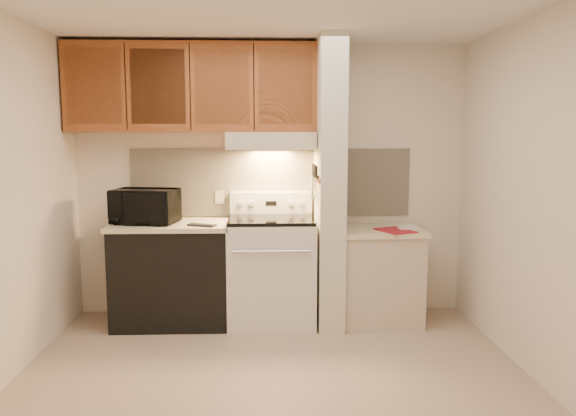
{
  "coord_description": "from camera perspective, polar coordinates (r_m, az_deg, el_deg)",
  "views": [
    {
      "loc": [
        -0.03,
        -3.75,
        1.68
      ],
      "look_at": [
        0.13,
        0.75,
        1.09
      ],
      "focal_mm": 35.0,
      "sensor_mm": 36.0,
      "label": 1
    }
  ],
  "objects": [
    {
      "name": "range_knob_right_inner",
      "position": [
        5.18,
        0.26,
        0.5
      ],
      "size": [
        0.05,
        0.02,
        0.05
      ],
      "primitive_type": "cylinder",
      "rotation": [
        1.57,
        0.0,
        0.0
      ],
      "color": "silver",
      "rests_on": "range_backguard"
    },
    {
      "name": "right_countertop",
      "position": [
        5.07,
        9.34,
        -2.28
      ],
      "size": [
        0.74,
        0.64,
        0.04
      ],
      "primitive_type": "cube",
      "color": "beige",
      "rests_on": "right_cab_base"
    },
    {
      "name": "partition_pillar",
      "position": [
        4.94,
        4.21,
        2.47
      ],
      "size": [
        0.22,
        0.7,
        2.5
      ],
      "primitive_type": "cube",
      "color": "beige",
      "rests_on": "floor"
    },
    {
      "name": "range_body",
      "position": [
        5.05,
        -1.68,
        -6.51
      ],
      "size": [
        0.76,
        0.65,
        0.92
      ],
      "primitive_type": "cube",
      "color": "silver",
      "rests_on": "floor"
    },
    {
      "name": "cooktop",
      "position": [
        4.96,
        -1.71,
        -1.17
      ],
      "size": [
        0.74,
        0.64,
        0.03
      ],
      "primitive_type": "cube",
      "color": "black",
      "rests_on": "range_body"
    },
    {
      "name": "knife_blade_e",
      "position": [
        5.04,
        2.55,
        2.12
      ],
      "size": [
        0.01,
        0.04,
        0.18
      ],
      "primitive_type": "cube",
      "color": "silver",
      "rests_on": "knife_strip"
    },
    {
      "name": "red_folder",
      "position": [
        4.94,
        10.83,
        -2.26
      ],
      "size": [
        0.35,
        0.4,
        0.01
      ],
      "primitive_type": "cube",
      "rotation": [
        0.0,
        0.0,
        0.41
      ],
      "color": "#A61927",
      "rests_on": "right_countertop"
    },
    {
      "name": "cab_gap_c",
      "position": [
        4.93,
        -3.48,
        12.18
      ],
      "size": [
        0.01,
        0.01,
        0.73
      ],
      "primitive_type": "cube",
      "color": "black",
      "rests_on": "upper_cabinets"
    },
    {
      "name": "knife_handle_a",
      "position": [
        4.7,
        2.89,
        3.69
      ],
      "size": [
        0.02,
        0.02,
        0.1
      ],
      "primitive_type": "cylinder",
      "color": "black",
      "rests_on": "knife_strip"
    },
    {
      "name": "cab_gap_b",
      "position": [
        4.97,
        -9.92,
        12.04
      ],
      "size": [
        0.01,
        0.01,
        0.73
      ],
      "primitive_type": "cube",
      "color": "black",
      "rests_on": "upper_cabinets"
    },
    {
      "name": "floor",
      "position": [
        4.1,
        -1.53,
        -16.68
      ],
      "size": [
        3.6,
        3.6,
        0.0
      ],
      "primitive_type": "plane",
      "color": "tan",
      "rests_on": "ground"
    },
    {
      "name": "knife_blade_b",
      "position": [
        4.8,
        2.79,
        1.85
      ],
      "size": [
        0.01,
        0.04,
        0.18
      ],
      "primitive_type": "cube",
      "color": "silver",
      "rests_on": "knife_strip"
    },
    {
      "name": "range_knob_left_outer",
      "position": [
        5.18,
        -4.82,
        0.47
      ],
      "size": [
        0.05,
        0.02,
        0.05
      ],
      "primitive_type": "cylinder",
      "rotation": [
        1.57,
        0.0,
        0.0
      ],
      "color": "silver",
      "rests_on": "range_backguard"
    },
    {
      "name": "cab_door_c",
      "position": [
        4.94,
        -6.72,
        12.13
      ],
      "size": [
        0.46,
        0.01,
        0.63
      ],
      "primitive_type": "cube",
      "color": "brown",
      "rests_on": "upper_cabinets"
    },
    {
      "name": "wall_right",
      "position": [
        4.19,
        23.84,
        0.96
      ],
      "size": [
        0.02,
        3.0,
        2.5
      ],
      "primitive_type": "cube",
      "color": "silver",
      "rests_on": "floor"
    },
    {
      "name": "right_cab_base",
      "position": [
        5.16,
        9.24,
        -6.94
      ],
      "size": [
        0.7,
        0.6,
        0.81
      ],
      "primitive_type": "cube",
      "color": "beige",
      "rests_on": "floor"
    },
    {
      "name": "ceiling",
      "position": [
        3.83,
        -1.67,
        19.83
      ],
      "size": [
        3.6,
        3.6,
        0.0
      ],
      "primitive_type": "plane",
      "rotation": [
        3.14,
        0.0,
        0.0
      ],
      "color": "white",
      "rests_on": "wall_back"
    },
    {
      "name": "knife_handle_e",
      "position": [
        5.04,
        2.55,
        3.95
      ],
      "size": [
        0.02,
        0.02,
        0.1
      ],
      "primitive_type": "cylinder",
      "color": "black",
      "rests_on": "knife_strip"
    },
    {
      "name": "cab_door_a",
      "position": [
        5.14,
        -19.17,
        11.59
      ],
      "size": [
        0.46,
        0.01,
        0.63
      ],
      "primitive_type": "cube",
      "color": "brown",
      "rests_on": "upper_cabinets"
    },
    {
      "name": "wall_left",
      "position": [
        4.16,
        -27.21,
        0.73
      ],
      "size": [
        0.02,
        3.0,
        2.5
      ],
      "primitive_type": "cube",
      "color": "silver",
      "rests_on": "floor"
    },
    {
      "name": "knife_handle_d",
      "position": [
        4.96,
        2.63,
        3.89
      ],
      "size": [
        0.02,
        0.02,
        0.1
      ],
      "primitive_type": "cylinder",
      "color": "black",
      "rests_on": "knife_strip"
    },
    {
      "name": "knife_handle_b",
      "position": [
        4.79,
        2.8,
        3.76
      ],
      "size": [
        0.02,
        0.02,
        0.1
      ],
      "primitive_type": "cylinder",
      "color": "black",
      "rests_on": "knife_strip"
    },
    {
      "name": "range_hood",
      "position": [
        5.03,
        -1.75,
        6.85
      ],
      "size": [
        0.78,
        0.44,
        0.15
      ],
      "primitive_type": "cube",
      "color": "beige",
      "rests_on": "upper_cabinets"
    },
    {
      "name": "microwave",
      "position": [
        5.04,
        -14.31,
        0.18
      ],
      "size": [
        0.59,
        0.45,
        0.3
      ],
      "primitive_type": "imported",
      "rotation": [
        0.0,
        0.0,
        -0.17
      ],
      "color": "black",
      "rests_on": "left_countertop"
    },
    {
      "name": "knife_blade_c",
      "position": [
        4.87,
        2.71,
        1.82
      ],
      "size": [
        0.01,
        0.04,
        0.2
      ],
      "primitive_type": "cube",
      "color": "silver",
      "rests_on": "knife_strip"
    },
    {
      "name": "range_backguard",
      "position": [
        5.22,
        -1.73,
        0.55
      ],
      "size": [
        0.76,
        0.08,
        0.2
      ],
      "primitive_type": "cube",
      "color": "silver",
      "rests_on": "range_body"
    },
    {
      "name": "oven_mitt",
      "position": [
        5.1,
        2.52,
        2.12
      ],
      "size": [
        0.03,
        0.09,
        0.21
      ],
      "primitive_type": "cube",
      "color": "slate",
      "rests_on": "partition_pillar"
    },
    {
      "name": "range_knob_left_inner",
      "position": [
        5.18,
        -3.72,
        0.48
      ],
      "size": [
        0.05,
        0.02,
        0.05
      ],
      "primitive_type": "cylinder",
      "rotation": [
        1.57,
        0.0,
        0.0
      ],
      "color": "silver",
      "rests_on": "range_backguard"
    },
    {
      "name": "knife_strip",
      "position": [
        4.88,
        2.85,
        3.24
      ],
      "size": [
        0.02,
        0.42,
        0.04
      ],
      "primitive_type": "cube",
      "color": "black",
      "rests_on": "partition_pillar"
    },
    {
      "name": "knife_handle_c",
      "position": [
        4.87,
        2.72,
        3.82
      ],
      "size": [
        0.02,
        0.02,
        0.1
      ],
      "primitive_type": "cylinder",
      "color": "black",
      "rests_on": "knife_strip"
    },
    {
      "name": "hood_lip",
      "position": [
        4.82,
        -1.73,
        6.29
      ],
      "size": [
        0.78,
        0.04,
        0.06
      ],
      "primitive_type": "cube",
      "color": "beige",
      "rests_on": "range_hood"
    },
    {
      "name": "dishwasher_front",
      "position": [
        5.14,
        -11.62,
        -6.71
      ],
      "size": [
        1.0,
        0.63,
        0.87
      ],
      "primitive_type": "cube",
      "color": "black",
      "rests_on": "floor"
    },
    {
      "name": "oven_handle",
      "position": [
        4.65,
        -1.66,
        -4.45
      ],
      "size": [
        0.65,
        0.02,
        0.02
      ],
      "primitive_type": "cylinder",
      "rotation": [
        0.0,
        1.57,
        0.0
      ],
      "color": "silver",
      "rests_on": "range_body"
    },
    {
      "name": "outlet",
      "position": [
        5.27,
        -6.96,
        1.1
      ],
      "size": [
        0.08,
        0.01,
        0.12
      ],
      "primitive_type": "cube",
      "color": "beige",
      "rests_on": "backsplash"
    },
    {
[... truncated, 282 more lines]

